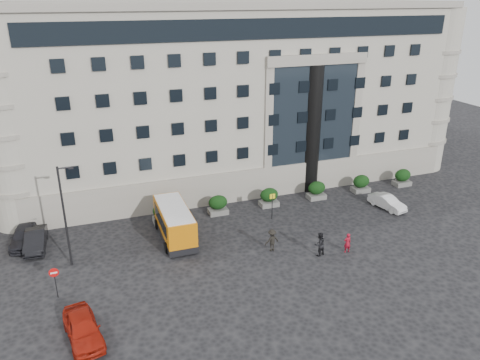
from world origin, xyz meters
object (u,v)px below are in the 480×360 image
at_px(parked_car_c, 24,236).
at_px(parked_car_a, 83,328).
at_px(hedge_b, 218,205).
at_px(parked_car_b, 36,240).
at_px(white_taxi, 387,202).
at_px(hedge_f, 402,177).
at_px(pedestrian_a, 347,243).
at_px(bus_stop_sign, 272,202).
at_px(pedestrian_b, 319,244).
at_px(no_entry_sign, 55,277).
at_px(minibus, 174,221).
at_px(hedge_d, 317,190).
at_px(hedge_c, 269,197).
at_px(street_lamp, 65,213).
at_px(parked_car_d, 73,192).
at_px(hedge_a, 163,213).
at_px(hedge_e, 361,183).
at_px(red_truck, 8,191).

bearing_deg(parked_car_c, parked_car_a, -68.15).
height_order(hedge_b, parked_car_b, hedge_b).
distance_m(hedge_b, white_taxi, 16.29).
xyz_separation_m(hedge_f, pedestrian_a, (-13.19, -10.25, -0.10)).
bearing_deg(bus_stop_sign, pedestrian_b, -82.23).
bearing_deg(no_entry_sign, minibus, 30.65).
bearing_deg(hedge_b, minibus, -145.78).
relative_size(hedge_d, no_entry_sign, 0.79).
distance_m(hedge_b, parked_car_c, 16.79).
bearing_deg(parked_car_c, parked_car_b, -44.37).
xyz_separation_m(hedge_c, white_taxi, (10.49, -4.38, -0.29)).
xyz_separation_m(street_lamp, bus_stop_sign, (17.44, 2.00, -2.64)).
bearing_deg(parked_car_d, hedge_c, -17.20).
relative_size(hedge_a, parked_car_b, 0.42).
bearing_deg(bus_stop_sign, parked_car_b, 175.20).
relative_size(hedge_f, bus_stop_sign, 0.73).
xyz_separation_m(parked_car_b, pedestrian_b, (21.11, -8.81, 0.27)).
bearing_deg(hedge_a, minibus, -83.61).
bearing_deg(parked_car_b, street_lamp, -51.23).
height_order(street_lamp, parked_car_b, street_lamp).
relative_size(street_lamp, no_entry_sign, 3.45).
distance_m(hedge_c, street_lamp, 19.27).
height_order(hedge_e, minibus, minibus).
relative_size(hedge_b, parked_car_a, 0.40).
xyz_separation_m(hedge_b, no_entry_sign, (-14.20, -8.84, 0.72)).
bearing_deg(hedge_f, bus_stop_sign, -170.37).
bearing_deg(hedge_d, parked_car_d, 160.87).
height_order(street_lamp, parked_car_d, street_lamp).
bearing_deg(pedestrian_b, hedge_b, -75.92).
bearing_deg(white_taxi, pedestrian_a, -156.52).
distance_m(parked_car_c, pedestrian_a, 26.47).
bearing_deg(pedestrian_a, street_lamp, -13.14).
xyz_separation_m(parked_car_d, white_taxi, (28.39, -12.39, -0.15)).
relative_size(hedge_e, bus_stop_sign, 0.73).
distance_m(hedge_d, parked_car_a, 26.89).
bearing_deg(red_truck, pedestrian_a, -21.84).
height_order(red_truck, pedestrian_a, red_truck).
distance_m(hedge_a, street_lamp, 9.89).
distance_m(hedge_a, minibus, 3.37).
xyz_separation_m(red_truck, white_taxi, (34.29, -13.32, -0.82)).
distance_m(hedge_f, street_lamp, 34.45).
xyz_separation_m(hedge_a, no_entry_sign, (-9.00, -8.84, 0.72)).
xyz_separation_m(street_lamp, red_truck, (-5.46, 13.75, -2.91)).
distance_m(no_entry_sign, white_taxi, 30.24).
height_order(parked_car_b, parked_car_d, parked_car_d).
bearing_deg(hedge_a, no_entry_sign, -135.52).
height_order(hedge_a, red_truck, red_truck).
xyz_separation_m(hedge_a, bus_stop_sign, (9.50, -2.80, 0.80)).
bearing_deg(parked_car_c, white_taxi, -2.38).
distance_m(minibus, parked_car_a, 13.13).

